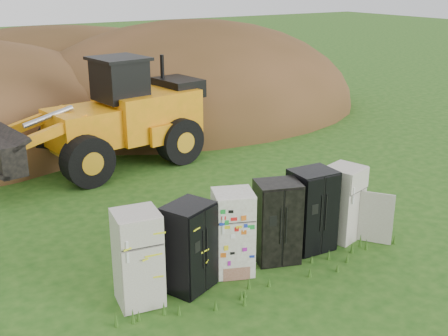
# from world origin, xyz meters

# --- Properties ---
(ground) EXTENTS (120.00, 120.00, 0.00)m
(ground) POSITION_xyz_m (0.00, 0.00, 0.00)
(ground) COLOR #1F4D14
(ground) RESTS_ON ground
(fridge_leftmost) EXTENTS (0.87, 0.84, 1.74)m
(fridge_leftmost) POSITION_xyz_m (-2.53, 0.00, 0.87)
(fridge_leftmost) COLOR silver
(fridge_leftmost) RESTS_ON ground
(fridge_black_side) EXTENTS (1.07, 0.98, 1.67)m
(fridge_black_side) POSITION_xyz_m (-1.54, -0.04, 0.84)
(fridge_black_side) COLOR black
(fridge_black_side) RESTS_ON ground
(fridge_sticker) EXTENTS (0.95, 0.92, 1.69)m
(fridge_sticker) POSITION_xyz_m (-0.53, 0.03, 0.84)
(fridge_sticker) COLOR white
(fridge_sticker) RESTS_ON ground
(fridge_dark_mid) EXTENTS (1.04, 0.94, 1.69)m
(fridge_dark_mid) POSITION_xyz_m (0.49, -0.02, 0.84)
(fridge_dark_mid) COLOR black
(fridge_dark_mid) RESTS_ON ground
(fridge_black_right) EXTENTS (0.92, 0.78, 1.76)m
(fridge_black_right) POSITION_xyz_m (1.41, 0.00, 0.88)
(fridge_black_right) COLOR black
(fridge_black_right) RESTS_ON ground
(fridge_open_door) EXTENTS (0.92, 0.88, 1.66)m
(fridge_open_door) POSITION_xyz_m (2.33, 0.03, 0.83)
(fridge_open_door) COLOR silver
(fridge_open_door) RESTS_ON ground
(wheel_loader) EXTENTS (7.11, 3.69, 3.28)m
(wheel_loader) POSITION_xyz_m (-0.57, 7.31, 1.64)
(wheel_loader) COLOR orange
(wheel_loader) RESTS_ON ground
(dirt_mound_right) EXTENTS (15.31, 11.23, 7.68)m
(dirt_mound_right) POSITION_xyz_m (5.42, 12.52, 0.00)
(dirt_mound_right) COLOR #412E15
(dirt_mound_right) RESTS_ON ground
(dirt_mound_back) EXTENTS (18.85, 12.56, 6.76)m
(dirt_mound_back) POSITION_xyz_m (1.02, 17.95, 0.00)
(dirt_mound_back) COLOR #412E15
(dirt_mound_back) RESTS_ON ground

